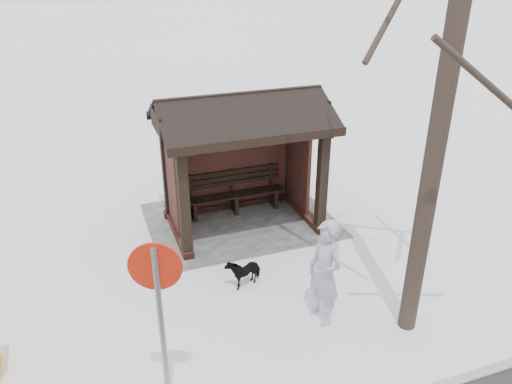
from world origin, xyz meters
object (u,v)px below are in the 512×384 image
pedestrian (325,273)px  road_sign (158,295)px  bus_shelter (239,133)px  dog (244,270)px

pedestrian → road_sign: size_ratio=0.72×
bus_shelter → road_sign: size_ratio=1.38×
bus_shelter → dog: size_ratio=5.23×
bus_shelter → road_sign: 5.29m
bus_shelter → dog: bearing=73.1°
bus_shelter → pedestrian: (-0.23, 3.72, -1.23)m
pedestrian → dog: size_ratio=2.73×
bus_shelter → road_sign: bus_shelter is taller
pedestrian → bus_shelter: bearing=171.8°
dog → road_sign: size_ratio=0.26×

